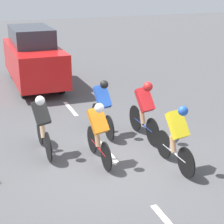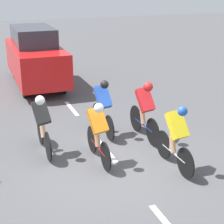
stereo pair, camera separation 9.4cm
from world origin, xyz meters
TOP-DOWN VIEW (x-y plane):
  - ground_plane at (0.00, 0.00)m, footprint 60.00×60.00m
  - lane_stripe_mid at (0.00, -0.51)m, footprint 0.12×1.40m
  - lane_stripe_far at (0.00, -3.71)m, footprint 0.12×1.40m
  - cyclist_blue at (-0.27, -1.45)m, footprint 0.38×1.67m
  - cyclist_red at (-1.14, -0.77)m, footprint 0.39×1.72m
  - cyclist_orange at (0.37, 0.02)m, footprint 0.40×1.60m
  - cyclist_yellow at (-1.08, 0.89)m, footprint 0.37×1.62m
  - cyclist_black at (1.42, -0.86)m, footprint 0.40×1.67m
  - support_car at (0.53, -6.89)m, footprint 1.70×4.52m

SIDE VIEW (x-z plane):
  - ground_plane at x=0.00m, z-range 0.00..0.00m
  - lane_stripe_mid at x=0.00m, z-range 0.00..0.01m
  - lane_stripe_far at x=0.00m, z-range 0.00..0.01m
  - cyclist_orange at x=0.37m, z-range 0.03..1.51m
  - cyclist_black at x=1.42m, z-range 0.03..1.53m
  - cyclist_yellow at x=-1.08m, z-range 0.03..1.55m
  - cyclist_blue at x=-0.27m, z-range 0.04..1.57m
  - cyclist_red at x=-1.14m, z-range 0.04..1.63m
  - support_car at x=0.53m, z-range 0.00..2.17m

